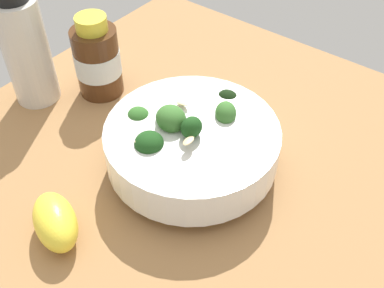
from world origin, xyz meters
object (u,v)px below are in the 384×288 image
Objects in this scene: lemon_wedge at (55,222)px; bottle_tall at (26,49)px; bowl_of_broccoli at (191,143)px; bottle_short at (97,60)px.

bottle_tall is at bearing 55.66° from lemon_wedge.
lemon_wedge is at bearing 162.74° from bowl_of_broccoli.
bottle_short reaches higher than bowl_of_broccoli.
bottle_tall is (14.63, 21.41, 5.99)cm from lemon_wedge.
lemon_wedge is (-17.23, 5.36, -1.82)cm from bowl_of_broccoli.
bottle_tall is 1.42× the size of bottle_short.
lemon_wedge is 0.65× the size of bottle_short.
bowl_of_broccoli is 1.20× the size of bottle_tall.
bowl_of_broccoli is 18.14cm from lemon_wedge.
lemon_wedge is at bearing -145.06° from bottle_short.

